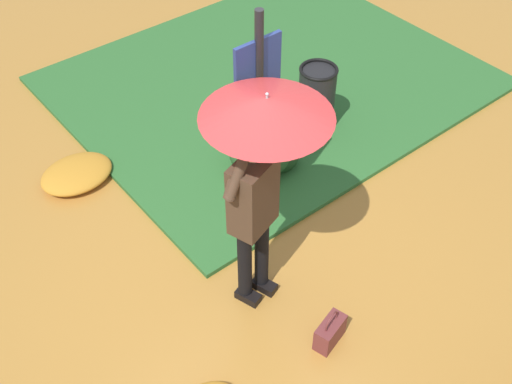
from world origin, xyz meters
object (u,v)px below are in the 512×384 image
Objects in this scene: person_with_umbrella at (261,153)px; trash_bin at (316,101)px; info_sign_post at (258,106)px; handbag at (330,332)px.

person_with_umbrella is 2.45× the size of trash_bin.
handbag is (-0.34, -1.35, -1.32)m from info_sign_post.
info_sign_post is at bearing 75.85° from handbag.
trash_bin is at bearing 35.16° from person_with_umbrella.
info_sign_post is 1.92m from handbag.
person_with_umbrella is 5.53× the size of handbag.
trash_bin is (1.43, 0.75, -1.03)m from info_sign_post.
person_with_umbrella is at bearing 96.24° from handbag.
handbag is at bearing -130.09° from trash_bin.
person_with_umbrella reaches higher than trash_bin.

